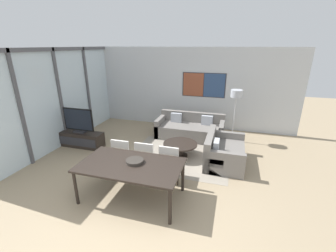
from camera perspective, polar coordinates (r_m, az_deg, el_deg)
The scene contains 15 objects.
ground_plane at distance 4.17m, azimuth -11.63°, elevation -23.88°, with size 24.00×24.00×0.00m, color #9E896B.
wall_back at distance 8.12m, azimuth 5.16°, elevation 9.54°, with size 7.47×0.09×2.80m.
window_wall_left at distance 7.21m, azimuth -25.97°, elevation 7.32°, with size 0.07×5.24×2.80m.
area_rug at distance 6.20m, azimuth 3.05°, elevation -7.52°, with size 2.64×2.17×0.01m.
tv_console at distance 7.16m, azimuth -21.19°, elevation -3.13°, with size 1.35×0.43×0.44m.
television at distance 6.97m, azimuth -21.76°, elevation 1.22°, with size 0.94×0.20×0.72m.
sofa_main at distance 7.39m, azimuth 5.68°, elevation -0.76°, with size 2.14×0.94×0.76m.
sofa_side at distance 5.93m, azimuth 13.50°, elevation -6.63°, with size 0.94×1.43×0.76m.
coffee_table at distance 6.08m, azimuth 3.10°, elevation -5.19°, with size 0.91×0.91×0.37m.
dining_table at distance 4.39m, azimuth -9.44°, elevation -10.18°, with size 1.95×1.09×0.74m.
dining_chair_left at distance 5.32m, azimuth -11.30°, elevation -6.96°, with size 0.46×0.46×0.88m.
dining_chair_centre at distance 5.10m, azimuth -5.54°, elevation -7.85°, with size 0.46×0.46×0.88m.
dining_chair_right at distance 4.92m, azimuth 0.58°, elevation -8.89°, with size 0.46×0.46×0.88m.
fruit_bowl at distance 4.38m, azimuth -8.46°, elevation -8.76°, with size 0.34×0.34×0.06m.
floor_lamp at distance 7.00m, azimuth 16.91°, elevation 6.82°, with size 0.34×0.34×1.62m.
Camera 1 is at (1.56, -2.60, 2.86)m, focal length 24.00 mm.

